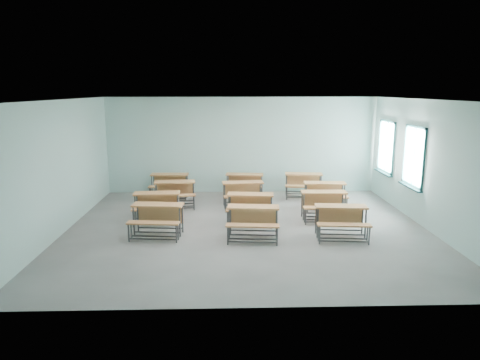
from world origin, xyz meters
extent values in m
cube|color=gray|center=(0.00, 0.00, -0.01)|extent=(9.00, 8.00, 0.02)
cube|color=white|center=(0.00, 0.00, 3.21)|extent=(9.00, 8.00, 0.02)
cube|color=#A3CCC5|center=(0.00, 4.01, 1.60)|extent=(9.00, 0.02, 3.20)
cube|color=#A3CCC5|center=(0.00, -4.01, 1.60)|extent=(9.00, 0.02, 3.20)
cube|color=#A3CCC5|center=(-4.51, 0.00, 1.60)|extent=(0.02, 8.00, 3.20)
cube|color=#A3CCC5|center=(4.51, 0.00, 1.60)|extent=(0.02, 8.00, 3.20)
cube|color=#1A494A|center=(4.47, 2.80, 0.93)|extent=(0.06, 1.20, 0.06)
cube|color=#1A494A|center=(4.47, 2.80, 2.47)|extent=(0.06, 1.20, 0.06)
cube|color=#1A494A|center=(4.47, 2.23, 1.70)|extent=(0.06, 0.06, 1.60)
cube|color=#1A494A|center=(4.47, 3.37, 1.70)|extent=(0.06, 0.06, 1.60)
cube|color=#1A494A|center=(4.47, 2.80, 1.70)|extent=(0.04, 0.04, 1.48)
cube|color=#1A494A|center=(4.47, 2.80, 1.70)|extent=(0.04, 1.08, 0.04)
cube|color=#1A494A|center=(4.43, 2.80, 0.87)|extent=(0.14, 1.28, 0.04)
cube|color=white|center=(4.50, 2.80, 1.70)|extent=(0.01, 1.08, 1.48)
cube|color=#1A494A|center=(4.47, 0.80, 0.93)|extent=(0.06, 1.20, 0.06)
cube|color=#1A494A|center=(4.47, 0.80, 2.47)|extent=(0.06, 1.20, 0.06)
cube|color=#1A494A|center=(4.47, 0.23, 1.70)|extent=(0.06, 0.06, 1.60)
cube|color=#1A494A|center=(4.47, 1.37, 1.70)|extent=(0.06, 0.06, 1.60)
cube|color=#1A494A|center=(4.47, 0.80, 1.70)|extent=(0.04, 0.04, 1.48)
cube|color=#1A494A|center=(4.47, 0.80, 1.70)|extent=(0.04, 1.08, 0.04)
cube|color=#1A494A|center=(4.43, 0.80, 0.87)|extent=(0.14, 1.28, 0.04)
cube|color=white|center=(4.50, 0.80, 1.70)|extent=(0.01, 1.08, 1.48)
cube|color=#B67441|center=(-2.16, -0.35, 0.73)|extent=(1.24, 0.51, 0.04)
cube|color=#B67441|center=(-2.14, -0.16, 0.43)|extent=(1.14, 0.13, 0.42)
cylinder|color=#3C3F42|center=(-2.72, -0.46, 0.36)|extent=(0.04, 0.04, 0.71)
cylinder|color=#3C3F42|center=(-1.62, -0.56, 0.36)|extent=(0.04, 0.04, 0.71)
cylinder|color=#3C3F42|center=(-2.69, -0.14, 0.36)|extent=(0.04, 0.04, 0.71)
cylinder|color=#3C3F42|center=(-1.59, -0.24, 0.36)|extent=(0.04, 0.04, 0.71)
cube|color=#3C3F42|center=(-2.17, -0.51, 0.10)|extent=(1.11, 0.13, 0.03)
cube|color=#3C3F42|center=(-2.14, -0.19, 0.10)|extent=(1.11, 0.13, 0.03)
cube|color=#B67441|center=(-2.20, -0.83, 0.44)|extent=(1.23, 0.36, 0.04)
cylinder|color=#3C3F42|center=(-2.76, -0.88, 0.21)|extent=(0.04, 0.04, 0.42)
cylinder|color=#3C3F42|center=(-1.66, -0.98, 0.21)|extent=(0.04, 0.04, 0.42)
cylinder|color=#3C3F42|center=(-2.74, -0.68, 0.21)|extent=(0.04, 0.04, 0.42)
cylinder|color=#3C3F42|center=(-1.64, -0.79, 0.21)|extent=(0.04, 0.04, 0.42)
cube|color=#3C3F42|center=(-2.21, -0.93, 0.08)|extent=(1.11, 0.13, 0.03)
cube|color=#3C3F42|center=(-2.19, -0.74, 0.08)|extent=(1.11, 0.13, 0.03)
cube|color=#B67441|center=(0.11, -0.61, 0.73)|extent=(1.24, 0.51, 0.04)
cube|color=#B67441|center=(0.13, -0.43, 0.43)|extent=(1.14, 0.13, 0.42)
cylinder|color=#3C3F42|center=(-0.45, -0.72, 0.36)|extent=(0.04, 0.04, 0.71)
cylinder|color=#3C3F42|center=(0.65, -0.83, 0.36)|extent=(0.04, 0.04, 0.71)
cylinder|color=#3C3F42|center=(-0.42, -0.40, 0.36)|extent=(0.04, 0.04, 0.71)
cylinder|color=#3C3F42|center=(0.68, -0.50, 0.36)|extent=(0.04, 0.04, 0.71)
cube|color=#3C3F42|center=(0.10, -0.77, 0.10)|extent=(1.11, 0.13, 0.03)
cube|color=#3C3F42|center=(0.13, -0.45, 0.10)|extent=(1.11, 0.13, 0.03)
cube|color=#B67441|center=(0.07, -1.09, 0.44)|extent=(1.23, 0.36, 0.04)
cylinder|color=#3C3F42|center=(-0.49, -1.14, 0.21)|extent=(0.04, 0.04, 0.42)
cylinder|color=#3C3F42|center=(0.61, -1.24, 0.21)|extent=(0.04, 0.04, 0.42)
cylinder|color=#3C3F42|center=(-0.47, -0.95, 0.21)|extent=(0.04, 0.04, 0.42)
cylinder|color=#3C3F42|center=(0.63, -1.05, 0.21)|extent=(0.04, 0.04, 0.42)
cube|color=#3C3F42|center=(0.06, -1.19, 0.08)|extent=(1.11, 0.13, 0.03)
cube|color=#3C3F42|center=(0.08, -1.00, 0.08)|extent=(1.11, 0.13, 0.03)
cube|color=#B67441|center=(2.19, -0.63, 0.73)|extent=(1.24, 0.51, 0.04)
cube|color=#B67441|center=(2.20, -0.45, 0.43)|extent=(1.14, 0.12, 0.42)
cylinder|color=#3C3F42|center=(1.62, -0.75, 0.36)|extent=(0.04, 0.04, 0.71)
cylinder|color=#3C3F42|center=(2.73, -0.84, 0.36)|extent=(0.04, 0.04, 0.71)
cylinder|color=#3C3F42|center=(1.65, -0.42, 0.36)|extent=(0.04, 0.04, 0.71)
cylinder|color=#3C3F42|center=(2.75, -0.52, 0.36)|extent=(0.04, 0.04, 0.71)
cube|color=#3C3F42|center=(2.17, -0.79, 0.10)|extent=(1.11, 0.13, 0.03)
cube|color=#3C3F42|center=(2.20, -0.47, 0.10)|extent=(1.11, 0.13, 0.03)
cube|color=#B67441|center=(2.15, -1.12, 0.44)|extent=(1.23, 0.36, 0.04)
cylinder|color=#3C3F42|center=(1.59, -1.16, 0.21)|extent=(0.04, 0.04, 0.42)
cylinder|color=#3C3F42|center=(2.69, -1.26, 0.21)|extent=(0.04, 0.04, 0.42)
cylinder|color=#3C3F42|center=(1.60, -0.97, 0.21)|extent=(0.04, 0.04, 0.42)
cylinder|color=#3C3F42|center=(2.71, -1.07, 0.21)|extent=(0.04, 0.04, 0.42)
cube|color=#3C3F42|center=(2.14, -1.21, 0.08)|extent=(1.11, 0.13, 0.03)
cube|color=#3C3F42|center=(2.15, -1.02, 0.08)|extent=(1.11, 0.13, 0.03)
cube|color=#B67441|center=(-2.37, 0.82, 0.73)|extent=(1.23, 0.47, 0.04)
cube|color=#B67441|center=(-2.38, 1.01, 0.43)|extent=(1.15, 0.08, 0.42)
cylinder|color=#3C3F42|center=(-2.91, 0.63, 0.36)|extent=(0.04, 0.04, 0.71)
cylinder|color=#3C3F42|center=(-1.81, 0.69, 0.36)|extent=(0.04, 0.04, 0.71)
cylinder|color=#3C3F42|center=(-2.93, 0.95, 0.36)|extent=(0.04, 0.04, 0.71)
cylinder|color=#3C3F42|center=(-1.83, 1.01, 0.36)|extent=(0.04, 0.04, 0.71)
cube|color=#3C3F42|center=(-2.36, 0.66, 0.10)|extent=(1.11, 0.09, 0.03)
cube|color=#3C3F42|center=(-2.38, 0.98, 0.10)|extent=(1.11, 0.09, 0.03)
cube|color=#B67441|center=(-2.34, 0.34, 0.44)|extent=(1.22, 0.32, 0.04)
cylinder|color=#3C3F42|center=(-2.89, 0.21, 0.21)|extent=(0.04, 0.04, 0.42)
cylinder|color=#3C3F42|center=(-1.78, 0.28, 0.21)|extent=(0.04, 0.04, 0.42)
cylinder|color=#3C3F42|center=(-2.90, 0.40, 0.21)|extent=(0.04, 0.04, 0.42)
cylinder|color=#3C3F42|center=(-1.79, 0.47, 0.21)|extent=(0.04, 0.04, 0.42)
cube|color=#3C3F42|center=(-2.34, 0.24, 0.08)|extent=(1.11, 0.09, 0.03)
cube|color=#3C3F42|center=(-2.35, 0.44, 0.08)|extent=(1.11, 0.09, 0.03)
cube|color=#B67441|center=(0.11, 0.61, 0.73)|extent=(1.24, 0.52, 0.04)
cube|color=#B67441|center=(0.13, 0.79, 0.43)|extent=(1.14, 0.13, 0.42)
cylinder|color=#3C3F42|center=(-0.45, 0.50, 0.36)|extent=(0.04, 0.04, 0.71)
cylinder|color=#3C3F42|center=(0.65, 0.40, 0.36)|extent=(0.04, 0.04, 0.71)
cylinder|color=#3C3F42|center=(-0.42, 0.82, 0.36)|extent=(0.04, 0.04, 0.71)
cylinder|color=#3C3F42|center=(0.68, 0.72, 0.36)|extent=(0.04, 0.04, 0.71)
cube|color=#3C3F42|center=(0.10, 0.45, 0.10)|extent=(1.10, 0.14, 0.03)
cube|color=#3C3F42|center=(0.13, 0.77, 0.10)|extent=(1.10, 0.14, 0.03)
cube|color=#B67441|center=(0.07, 0.13, 0.44)|extent=(1.23, 0.37, 0.04)
cylinder|color=#3C3F42|center=(-0.49, 0.09, 0.21)|extent=(0.04, 0.04, 0.42)
cylinder|color=#3C3F42|center=(0.61, -0.02, 0.21)|extent=(0.04, 0.04, 0.42)
cylinder|color=#3C3F42|center=(-0.47, 0.28, 0.21)|extent=(0.04, 0.04, 0.42)
cylinder|color=#3C3F42|center=(0.63, 0.17, 0.21)|extent=(0.04, 0.04, 0.42)
cube|color=#3C3F42|center=(0.06, 0.03, 0.08)|extent=(1.10, 0.14, 0.03)
cube|color=#3C3F42|center=(0.08, 0.22, 0.08)|extent=(1.10, 0.14, 0.03)
cube|color=#B67441|center=(2.10, 0.81, 0.73)|extent=(1.22, 0.44, 0.04)
cube|color=#B67441|center=(2.11, 1.00, 0.43)|extent=(1.15, 0.06, 0.42)
cylinder|color=#3C3F42|center=(1.54, 0.67, 0.36)|extent=(0.04, 0.04, 0.71)
cylinder|color=#3C3F42|center=(2.65, 0.63, 0.36)|extent=(0.04, 0.04, 0.71)
cylinder|color=#3C3F42|center=(1.56, 0.99, 0.36)|extent=(0.04, 0.04, 0.71)
cylinder|color=#3C3F42|center=(2.66, 0.96, 0.36)|extent=(0.04, 0.04, 0.71)
cube|color=#3C3F42|center=(2.10, 0.65, 0.10)|extent=(1.11, 0.07, 0.03)
cube|color=#3C3F42|center=(2.11, 0.97, 0.10)|extent=(1.11, 0.07, 0.03)
cube|color=#B67441|center=(2.09, 0.33, 0.44)|extent=(1.22, 0.29, 0.04)
cylinder|color=#3C3F42|center=(1.53, 0.25, 0.21)|extent=(0.04, 0.04, 0.42)
cylinder|color=#3C3F42|center=(2.64, 0.22, 0.21)|extent=(0.04, 0.04, 0.42)
cylinder|color=#3C3F42|center=(1.54, 0.45, 0.21)|extent=(0.04, 0.04, 0.42)
cylinder|color=#3C3F42|center=(2.64, 0.41, 0.21)|extent=(0.04, 0.04, 0.42)
cube|color=#3C3F42|center=(2.08, 0.24, 0.08)|extent=(1.11, 0.07, 0.03)
cube|color=#3C3F42|center=(2.09, 0.43, 0.08)|extent=(1.11, 0.07, 0.03)
cube|color=#B67441|center=(-2.06, 2.23, 0.73)|extent=(1.24, 0.52, 0.04)
cube|color=#B67441|center=(-2.08, 2.42, 0.43)|extent=(1.14, 0.13, 0.42)
cylinder|color=#3C3F42|center=(-2.60, 2.02, 0.36)|extent=(0.04, 0.04, 0.71)
cylinder|color=#3C3F42|center=(-1.50, 2.13, 0.36)|extent=(0.04, 0.04, 0.71)
cylinder|color=#3C3F42|center=(-2.63, 2.34, 0.36)|extent=(0.04, 0.04, 0.71)
cylinder|color=#3C3F42|center=(-1.53, 2.45, 0.36)|extent=(0.04, 0.04, 0.71)
cube|color=#3C3F42|center=(-2.05, 2.07, 0.10)|extent=(1.10, 0.14, 0.03)
cube|color=#3C3F42|center=(-2.08, 2.39, 0.10)|extent=(1.10, 0.14, 0.03)
cube|color=#B67441|center=(-2.02, 1.75, 0.44)|extent=(1.23, 0.37, 0.04)
cylinder|color=#3C3F42|center=(-2.56, 1.60, 0.21)|extent=(0.04, 0.04, 0.42)
cylinder|color=#3C3F42|center=(-1.46, 1.71, 0.21)|extent=(0.04, 0.04, 0.42)
cylinder|color=#3C3F42|center=(-2.58, 1.79, 0.21)|extent=(0.04, 0.04, 0.42)
cylinder|color=#3C3F42|center=(-1.47, 1.90, 0.21)|extent=(0.04, 0.04, 0.42)
cube|color=#3C3F42|center=(-2.01, 1.66, 0.08)|extent=(1.10, 0.14, 0.03)
cube|color=#3C3F42|center=(-2.03, 1.85, 0.08)|extent=(1.10, 0.14, 0.03)
cube|color=#B67441|center=(-0.03, 2.09, 0.73)|extent=(1.24, 0.50, 0.04)
cube|color=#B67441|center=(-0.05, 2.27, 0.43)|extent=(1.15, 0.12, 0.42)
cylinder|color=#3C3F42|center=(-0.57, 1.88, 0.36)|extent=(0.04, 0.04, 0.71)
cylinder|color=#3C3F42|center=(0.54, 1.97, 0.36)|extent=(0.04, 0.04, 0.71)
cylinder|color=#3C3F42|center=(-0.59, 2.20, 0.36)|extent=(0.04, 0.04, 0.71)
cylinder|color=#3C3F42|center=(0.51, 2.29, 0.36)|extent=(0.04, 0.04, 0.71)
cube|color=#3C3F42|center=(-0.02, 1.93, 0.10)|extent=(1.11, 0.12, 0.03)
cube|color=#3C3F42|center=(-0.04, 2.25, 0.10)|extent=(1.11, 0.12, 0.03)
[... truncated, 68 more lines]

